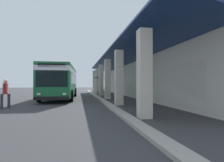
% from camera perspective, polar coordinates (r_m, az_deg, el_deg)
% --- Properties ---
extents(ground, '(120.00, 120.00, 0.00)m').
position_cam_1_polar(ground, '(21.64, 3.36, -4.79)').
color(ground, '#38383A').
extents(curb_strip, '(37.81, 0.50, 0.12)m').
position_cam_1_polar(curb_strip, '(21.16, -4.52, -4.71)').
color(curb_strip, '#9E998E').
rests_on(curb_strip, ground).
extents(plaza_building, '(31.81, 15.33, 7.60)m').
position_cam_1_polar(plaza_building, '(24.15, 18.95, 4.71)').
color(plaza_building, beige).
rests_on(plaza_building, ground).
extents(transit_bus, '(11.28, 3.05, 3.34)m').
position_cam_1_polar(transit_bus, '(19.88, -15.01, 0.24)').
color(transit_bus, '#196638').
rests_on(transit_bus, ground).
extents(pedestrian, '(0.71, 0.48, 1.76)m').
position_cam_1_polar(pedestrian, '(13.12, -29.28, -2.86)').
color(pedestrian, '#38383D').
rests_on(pedestrian, ground).
extents(potted_palm, '(1.94, 1.83, 2.47)m').
position_cam_1_polar(potted_palm, '(28.24, -3.34, -2.74)').
color(potted_palm, brown).
rests_on(potted_palm, ground).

